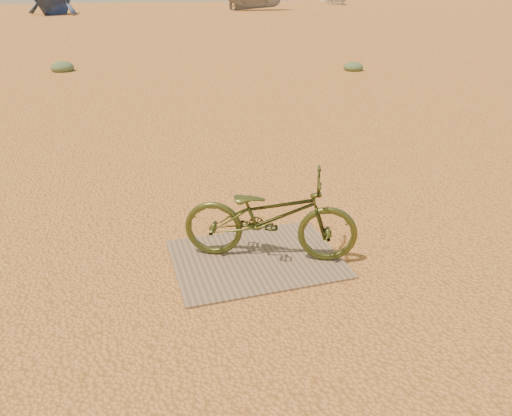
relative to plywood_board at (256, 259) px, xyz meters
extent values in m
plane|color=#C98144|center=(0.40, 0.18, -0.01)|extent=(120.00, 120.00, 0.00)
cube|color=#7B6651|center=(0.00, 0.00, 0.00)|extent=(1.63, 1.23, 0.02)
imported|color=#3B441C|center=(0.14, -0.01, 0.46)|extent=(1.79, 1.20, 0.89)
imported|color=silver|center=(23.98, 48.76, 0.42)|extent=(3.39, 4.43, 0.86)
ellipsoid|color=#55734E|center=(6.15, 9.92, -0.01)|extent=(0.59, 0.59, 0.33)
ellipsoid|color=#55734E|center=(-2.33, 12.38, -0.01)|extent=(0.68, 0.68, 0.37)
camera|label=1|loc=(-1.26, -4.12, 2.54)|focal=35.00mm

